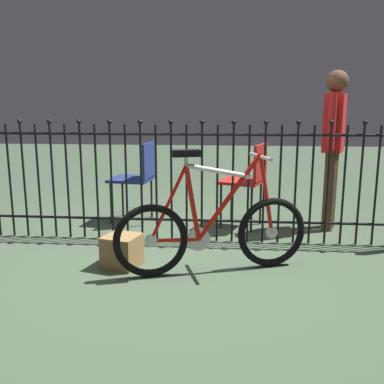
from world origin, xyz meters
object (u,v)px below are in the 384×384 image
person_visitor (334,137)px  display_crate (122,251)px  bicycle (213,230)px  chair_red (249,176)px  chair_navy (138,174)px

person_visitor → display_crate: (-1.86, -1.21, -0.82)m
bicycle → chair_red: bearing=75.5°
chair_red → display_crate: size_ratio=3.36×
display_crate → bicycle: bearing=-3.6°
bicycle → chair_navy: 1.63m
bicycle → display_crate: (-0.72, 0.04, -0.20)m
bicycle → chair_red: bicycle is taller
person_visitor → display_crate: bearing=-146.9°
bicycle → chair_red: (0.32, 1.24, 0.21)m
chair_navy → chair_red: bearing=-6.5°
chair_navy → bicycle: bearing=-58.0°
chair_red → person_visitor: bearing=1.6°
bicycle → chair_red: size_ratio=1.67×
bicycle → chair_navy: (-0.86, 1.37, 0.20)m
chair_navy → person_visitor: person_visitor is taller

